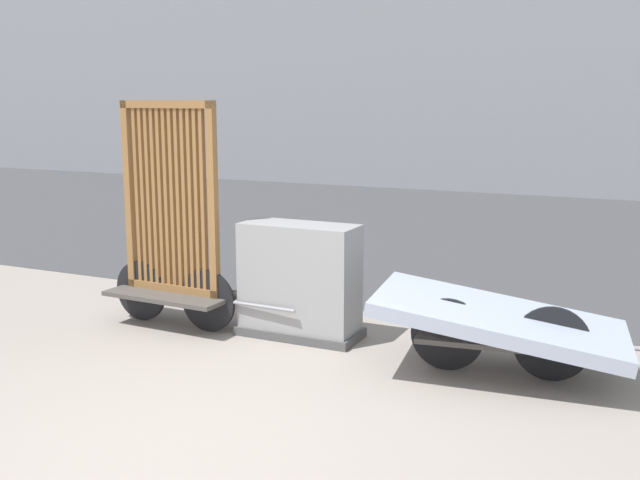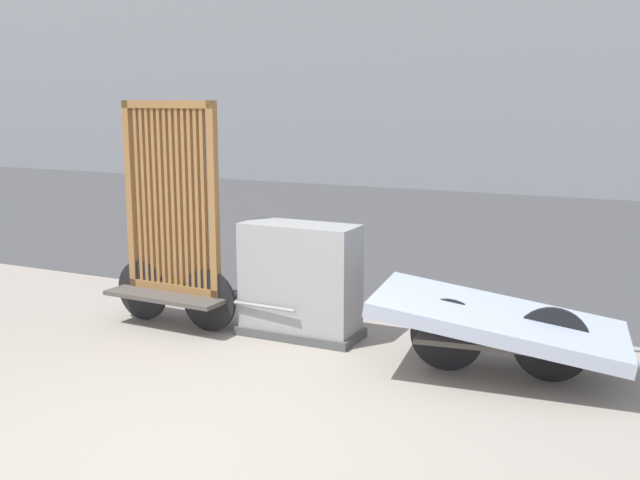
# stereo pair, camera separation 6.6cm
# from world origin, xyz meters

# --- Properties ---
(ground_plane) EXTENTS (60.00, 60.00, 0.00)m
(ground_plane) POSITION_xyz_m (0.00, 0.00, 0.00)
(ground_plane) COLOR gray
(road_strip) EXTENTS (56.00, 10.19, 0.01)m
(road_strip) POSITION_xyz_m (0.00, 8.38, 0.00)
(road_strip) COLOR #424244
(road_strip) RESTS_ON ground_plane
(bike_cart_with_bedframe) EXTENTS (1.99, 0.67, 2.10)m
(bike_cart_with_bedframe) POSITION_xyz_m (-1.52, 2.08, 0.79)
(bike_cart_with_bedframe) COLOR #4C4742
(bike_cart_with_bedframe) RESTS_ON ground_plane
(bike_cart_with_mattress) EXTENTS (2.31, 1.31, 0.64)m
(bike_cart_with_mattress) POSITION_xyz_m (1.53, 2.08, 0.42)
(bike_cart_with_mattress) COLOR #4C4742
(bike_cart_with_mattress) RESTS_ON ground_plane
(utility_cabinet) EXTENTS (1.11, 0.49, 1.03)m
(utility_cabinet) POSITION_xyz_m (-0.30, 2.30, 0.47)
(utility_cabinet) COLOR #4C4C4C
(utility_cabinet) RESTS_ON ground_plane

